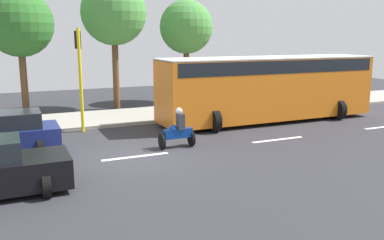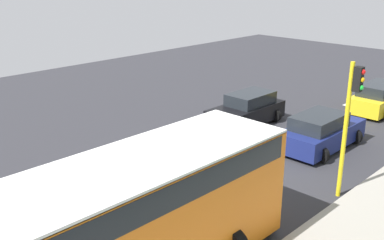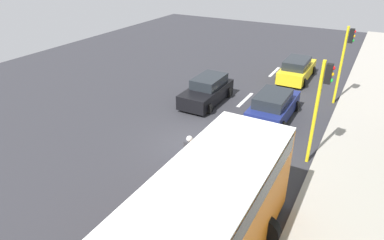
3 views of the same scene
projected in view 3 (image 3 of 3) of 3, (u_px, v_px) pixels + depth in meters
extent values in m
cube|color=#2D2D33|center=(199.00, 145.00, 15.98)|extent=(40.00, 60.00, 0.10)
cube|color=#9E998E|center=(362.00, 188.00, 12.89)|extent=(4.00, 60.00, 0.15)
cube|color=white|center=(114.00, 225.00, 11.27)|extent=(0.20, 2.40, 0.01)
cube|color=white|center=(199.00, 144.00, 15.95)|extent=(0.20, 2.40, 0.01)
cube|color=white|center=(245.00, 100.00, 20.64)|extent=(0.20, 2.40, 0.01)
cube|color=white|center=(274.00, 72.00, 25.32)|extent=(0.20, 2.40, 0.01)
cube|color=navy|center=(273.00, 108.00, 18.22)|extent=(1.80, 4.27, 0.80)
cube|color=#1E2328|center=(273.00, 99.00, 17.64)|extent=(1.51, 2.39, 0.56)
cylinder|color=black|center=(267.00, 100.00, 19.77)|extent=(0.64, 0.22, 0.64)
cylinder|color=black|center=(294.00, 106.00, 19.08)|extent=(0.64, 0.22, 0.64)
cylinder|color=black|center=(250.00, 119.00, 17.57)|extent=(0.64, 0.22, 0.64)
cylinder|color=black|center=(280.00, 126.00, 16.88)|extent=(0.64, 0.22, 0.64)
cube|color=yellow|center=(297.00, 71.00, 23.73)|extent=(1.71, 4.39, 0.80)
cube|color=#1E2328|center=(297.00, 63.00, 23.15)|extent=(1.44, 2.46, 0.56)
cylinder|color=black|center=(291.00, 67.00, 25.29)|extent=(0.64, 0.22, 0.64)
cylinder|color=black|center=(312.00, 70.00, 24.64)|extent=(0.64, 0.22, 0.64)
cylinder|color=black|center=(280.00, 79.00, 23.03)|extent=(0.64, 0.22, 0.64)
cylinder|color=black|center=(302.00, 83.00, 22.38)|extent=(0.64, 0.22, 0.64)
cube|color=black|center=(206.00, 94.00, 20.05)|extent=(1.72, 4.10, 0.80)
cube|color=#1E2328|center=(209.00, 81.00, 20.00)|extent=(1.44, 2.29, 0.56)
cylinder|color=black|center=(207.00, 108.00, 18.78)|extent=(0.64, 0.22, 0.64)
cylinder|color=black|center=(184.00, 103.00, 19.43)|extent=(0.64, 0.22, 0.64)
cylinder|color=black|center=(227.00, 92.00, 20.89)|extent=(0.64, 0.22, 0.64)
cylinder|color=black|center=(205.00, 88.00, 21.54)|extent=(0.64, 0.22, 0.64)
cube|color=black|center=(170.00, 239.00, 7.15)|extent=(2.52, 10.56, 0.60)
cube|color=white|center=(169.00, 225.00, 6.98)|extent=(2.50, 11.00, 0.08)
cylinder|color=black|center=(200.00, 206.00, 11.39)|extent=(1.00, 0.30, 1.00)
cylinder|color=black|center=(264.00, 229.00, 10.43)|extent=(1.00, 0.30, 1.00)
cylinder|color=black|center=(198.00, 154.00, 14.64)|extent=(0.60, 0.10, 0.60)
cylinder|color=black|center=(183.00, 168.00, 13.70)|extent=(0.60, 0.10, 0.60)
cube|color=navy|center=(190.00, 156.00, 14.02)|extent=(0.28, 1.10, 0.36)
sphere|color=navy|center=(192.00, 150.00, 14.10)|extent=(0.32, 0.32, 0.32)
cylinder|color=black|center=(197.00, 143.00, 14.29)|extent=(0.55, 0.04, 0.04)
cube|color=#333338|center=(189.00, 148.00, 13.74)|extent=(0.36, 0.24, 0.60)
sphere|color=silver|center=(189.00, 139.00, 13.60)|extent=(0.26, 0.26, 0.26)
cylinder|color=yellow|center=(341.00, 66.00, 19.24)|extent=(0.14, 0.14, 4.50)
cube|color=black|center=(351.00, 36.00, 18.36)|extent=(0.24, 0.24, 0.76)
sphere|color=red|center=(355.00, 32.00, 18.20)|extent=(0.16, 0.16, 0.16)
sphere|color=#F2A50C|center=(354.00, 36.00, 18.30)|extent=(0.16, 0.16, 0.16)
sphere|color=green|center=(353.00, 41.00, 18.41)|extent=(0.16, 0.16, 0.16)
cylinder|color=yellow|center=(315.00, 114.00, 13.66)|extent=(0.14, 0.14, 4.50)
cube|color=black|center=(329.00, 74.00, 12.78)|extent=(0.24, 0.24, 0.76)
sphere|color=red|center=(333.00, 68.00, 12.62)|extent=(0.16, 0.16, 0.16)
sphere|color=#F2A50C|center=(332.00, 74.00, 12.73)|extent=(0.16, 0.16, 0.16)
sphere|color=green|center=(331.00, 80.00, 12.83)|extent=(0.16, 0.16, 0.16)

